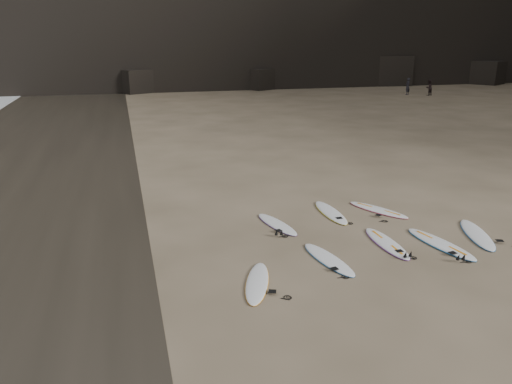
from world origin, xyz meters
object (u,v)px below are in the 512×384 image
Objects in this scene: surfboard_2 at (387,243)px; surfboard_4 at (477,234)px; surfboard_1 at (329,259)px; surfboard_5 at (277,224)px; surfboard_6 at (331,212)px; person_b at (429,88)px; person_a at (408,86)px; surfboard_3 at (440,244)px; surfboard_0 at (257,282)px; surfboard_7 at (378,210)px.

surfboard_4 is (3.04, -0.13, 0.00)m from surfboard_2.
surfboard_5 is at bearing 91.13° from surfboard_1.
surfboard_6 is (1.58, 3.53, 0.00)m from surfboard_1.
person_b reaches higher than surfboard_5.
person_a is at bearing 55.73° from surfboard_6.
person_a reaches higher than surfboard_1.
surfboard_6 is at bearing 35.52° from person_b.
surfboard_2 is at bearing 153.32° from surfboard_3.
surfboard_6 reaches higher than surfboard_2.
surfboard_0 is at bearing 179.55° from surfboard_3.
surfboard_0 is 44.94m from person_a.
surfboard_0 and surfboard_5 have the same top height.
person_a is at bearing 39.36° from surfboard_5.
person_a is at bearing 46.15° from surfboard_1.
surfboard_4 is at bearing 42.31° from person_b.
surfboard_1 is at bearing -113.43° from surfboard_6.
surfboard_7 reaches higher than surfboard_5.
person_a is (20.70, 32.31, 0.83)m from surfboard_7.
person_a is at bearing 74.03° from surfboard_0.
surfboard_7 is at bearing 27.07° from person_a.
surfboard_1 is 0.99× the size of surfboard_7.
surfboard_5 is at bearing 158.48° from surfboard_7.
surfboard_4 is at bearing -4.70° from surfboard_1.
person_a reaches higher than surfboard_7.
surfboard_4 reaches higher than surfboard_7.
surfboard_1 is at bearing -163.24° from surfboard_2.
surfboard_0 is 6.94m from surfboard_7.
person_a is 2.13m from person_b.
surfboard_3 reaches higher than surfboard_5.
person_b is at bearing 52.62° from surfboard_6.
person_b is at bearing 115.80° from person_a.
surfboard_2 is 41.35m from person_a.
surfboard_4 is at bearing -1.35° from surfboard_2.
surfboard_6 reaches higher than surfboard_1.
surfboard_3 is (5.87, 0.93, 0.01)m from surfboard_0.
surfboard_3 is at bearing -7.87° from surfboard_1.
surfboard_2 is 3.00m from surfboard_7.
person_a reaches higher than person_b.
surfboard_2 is 0.99× the size of surfboard_6.
person_a is at bearing 59.04° from surfboard_2.
person_b is (26.35, 31.54, 0.77)m from surfboard_5.
surfboard_4 is (7.41, 1.27, 0.01)m from surfboard_0.
surfboard_7 is (1.20, 2.75, -0.00)m from surfboard_2.
surfboard_3 is 1.57m from surfboard_4.
surfboard_0 is at bearing -170.94° from surfboard_7.
person_a is (21.90, 35.06, 0.83)m from surfboard_2.
person_a reaches higher than surfboard_4.
surfboard_6 is (-2.04, 3.40, -0.00)m from surfboard_3.
surfboard_6 is 1.43× the size of person_a.
surfboard_3 is 1.03× the size of surfboard_4.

